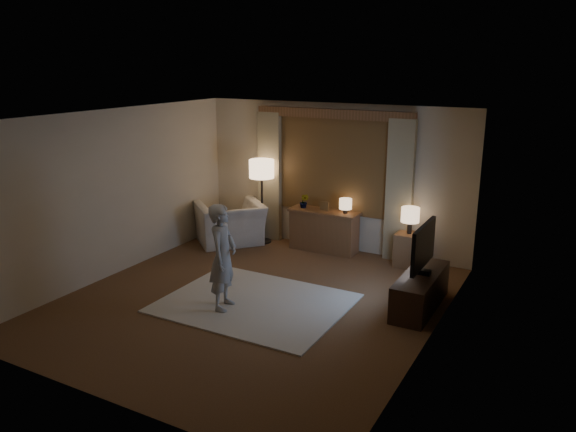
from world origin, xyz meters
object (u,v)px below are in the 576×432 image
Objects in this scene: side_table at (408,250)px; sideboard at (324,231)px; tv_stand at (420,291)px; person at (223,257)px; armchair at (230,223)px.

sideboard is at bearing 178.16° from side_table.
tv_stand is (2.20, -1.58, -0.10)m from sideboard.
sideboard is 1.56m from side_table.
person is at bearing -121.23° from side_table.
sideboard is 0.82× the size of person.
person reaches higher than tv_stand.
side_table is 3.35m from person.
person is (1.54, -2.42, 0.37)m from armchair.
person reaches higher than sideboard.
armchair is 2.90m from person.
sideboard is 2.71m from tv_stand.
sideboard is 1.02× the size of armchair.
person reaches higher than armchair.
sideboard is 0.86× the size of tv_stand.
side_table is at bearing 138.39° from armchair.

